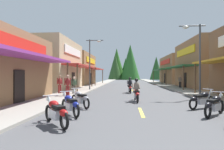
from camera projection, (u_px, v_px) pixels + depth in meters
ground at (131, 87)px, 29.36m from camera, size 9.04×88.52×0.10m
sidewalk_left at (94, 86)px, 29.81m from camera, size 2.73×88.52×0.12m
sidewalk_right at (169, 86)px, 28.91m from camera, size 2.73×88.52×0.12m
centerline_dashes at (130, 85)px, 34.00m from camera, size 0.16×66.64×0.01m
storefront_left_middle at (43, 65)px, 23.19m from camera, size 9.38×9.39×5.97m
storefront_left_far at (73, 69)px, 34.59m from camera, size 8.40×10.96×5.65m
storefront_right_middle at (217, 65)px, 24.93m from camera, size 10.11×10.59×6.34m
storefront_right_far at (185, 70)px, 38.20m from camera, size 10.11×12.41×5.63m
streetlamp_left at (92, 57)px, 21.44m from camera, size 1.98×0.30×5.86m
streetlamp_right at (196, 50)px, 14.30m from camera, size 1.98×0.30×5.68m
motorcycle_parked_right_2 at (214, 105)px, 8.17m from camera, size 1.55×1.62×1.04m
motorcycle_parked_right_3 at (202, 99)px, 9.93m from camera, size 1.82×1.29×1.04m
motorcycle_parked_left_0 at (56, 112)px, 6.64m from camera, size 1.50×1.66×1.04m
motorcycle_parked_left_1 at (70, 104)px, 8.35m from camera, size 1.37×1.77×1.04m
motorcycle_parked_left_2 at (80, 98)px, 10.37m from camera, size 1.47×1.69×1.04m
rider_cruising_lead at (136, 92)px, 12.60m from camera, size 0.60×2.14×1.57m
rider_cruising_trailing at (130, 86)px, 18.59m from camera, size 0.60×2.14×1.57m
pedestrian_by_shop at (60, 83)px, 17.09m from camera, size 0.43×0.47×1.78m
pedestrian_browsing at (180, 81)px, 24.88m from camera, size 0.44×0.44×1.73m
pedestrian_waiting at (74, 84)px, 16.73m from camera, size 0.51×0.40×1.64m
pedestrian_strolling at (68, 84)px, 15.13m from camera, size 0.56×0.31×1.80m
treeline_backdrop at (127, 64)px, 73.45m from camera, size 21.17×12.78×13.33m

